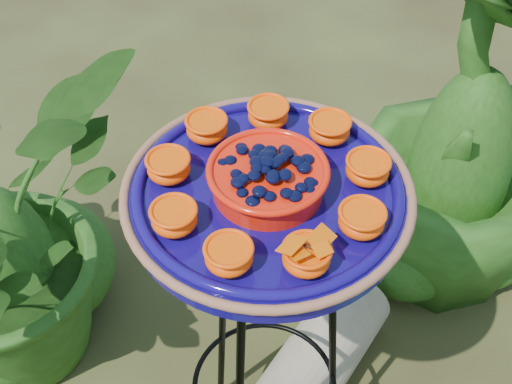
{
  "coord_description": "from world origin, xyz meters",
  "views": [
    {
      "loc": [
        -0.36,
        -0.66,
        1.82
      ],
      "look_at": [
        -0.13,
        0.1,
        0.99
      ],
      "focal_mm": 50.0,
      "sensor_mm": 36.0,
      "label": 1
    }
  ],
  "objects": [
    {
      "name": "shrub_back_right",
      "position": [
        0.61,
        0.55,
        0.54
      ],
      "size": [
        0.82,
        0.82,
        1.08
      ],
      "primitive_type": "imported",
      "rotation": [
        0.0,
        0.0,
        2.04
      ],
      "color": "#1E4312",
      "rests_on": "ground"
    },
    {
      "name": "driftwood_log",
      "position": [
        0.06,
        0.23,
        0.1
      ],
      "size": [
        0.57,
        0.53,
        0.2
      ],
      "primitive_type": "cylinder",
      "rotation": [
        0.0,
        1.57,
        0.7
      ],
      "color": "tan",
      "rests_on": "ground"
    },
    {
      "name": "tripod_stand",
      "position": [
        -0.11,
        0.11,
        0.56
      ],
      "size": [
        0.44,
        0.44,
        0.92
      ],
      "rotation": [
        0.0,
        0.0,
        0.39
      ],
      "color": "black",
      "rests_on": "ground"
    },
    {
      "name": "feeder_dish",
      "position": [
        -0.11,
        0.11,
        0.97
      ],
      "size": [
        0.61,
        0.61,
        0.11
      ],
      "rotation": [
        0.0,
        0.0,
        0.39
      ],
      "color": "#110860",
      "rests_on": "tripod_stand"
    }
  ]
}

